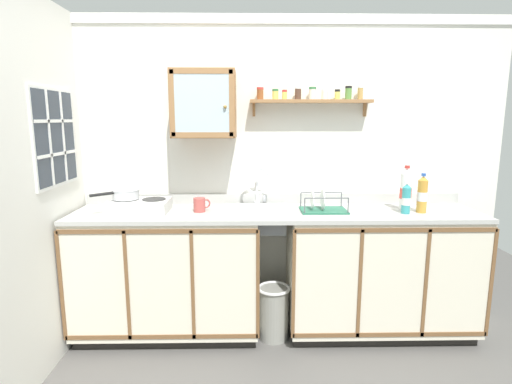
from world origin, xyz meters
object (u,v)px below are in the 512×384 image
Objects in this scene: sink at (257,212)px; trash_bin at (274,311)px; wall_cabinet at (204,104)px; hot_plate_stove at (140,206)px; dish_rack at (322,207)px; bottle_opaque_white_1 at (406,190)px; mug at (200,205)px; saucepan at (125,194)px; bottle_detergent_teal_0 at (406,199)px; bottle_juice_amber_2 at (422,195)px.

sink is 1.19× the size of trash_bin.
sink is 1.00× the size of wall_cabinet.
hot_plate_stove is 1.26× the size of dish_rack.
bottle_opaque_white_1 is 2.72× the size of mug.
sink is at bearing 173.50° from dish_rack.
saucepan is at bearing 179.51° from bottle_opaque_white_1.
bottle_opaque_white_1 is at bearing -2.01° from sink.
bottle_detergent_teal_0 is (2.03, -0.12, -0.02)m from saucepan.
bottle_detergent_teal_0 reaches higher than dish_rack.
hot_plate_stove is at bearing -10.55° from saucepan.
hot_plate_stove is 1.27m from trash_bin.
sink is 2.07× the size of bottle_detergent_teal_0.
wall_cabinet is 1.19× the size of trash_bin.
sink is 0.43m from mug.
mug is (-0.42, -0.05, 0.07)m from sink.
hot_plate_stove is at bearing 175.15° from trash_bin.
saucepan is (-0.96, -0.02, 0.15)m from sink.
sink is at bearing 7.44° from mug.
mug is (-1.48, 0.08, -0.05)m from bottle_detergent_teal_0.
bottle_juice_amber_2 is 1.71m from wall_cabinet.
dish_rack is 0.90m from mug.
dish_rack is at bearing 175.83° from bottle_juice_amber_2.
sink reaches higher than saucepan.
saucepan is 2.16m from bottle_juice_amber_2.
saucepan is 0.87m from wall_cabinet.
saucepan reaches higher than mug.
bottle_detergent_teal_0 reaches higher than hot_plate_stove.
mug is (-1.51, -0.02, -0.10)m from bottle_opaque_white_1.
sink is 0.48m from dish_rack.
bottle_juice_amber_2 reaches higher than hot_plate_stove.
bottle_detergent_teal_0 is 0.13m from bottle_juice_amber_2.
saucepan is at bearing 176.73° from bottle_detergent_teal_0.
dish_rack reaches higher than saucepan.
hot_plate_stove is at bearing 177.13° from bottle_detergent_teal_0.
dish_rack is (0.48, -0.05, 0.05)m from sink.
mug is at bearing -3.51° from saucepan.
bottle_juice_amber_2 is 0.70× the size of trash_bin.
bottle_detergent_teal_0 is at bearing -2.87° from hot_plate_stove.
sink reaches higher than trash_bin.
bottle_detergent_teal_0 is 0.70× the size of bottle_opaque_white_1.
mug is 0.97m from trash_bin.
hot_plate_stove is at bearing 178.19° from mug.
bottle_detergent_teal_0 is at bearing -0.79° from trash_bin.
bottle_juice_amber_2 is at bearing -2.27° from saucepan.
bottle_opaque_white_1 is at bearing -4.47° from wall_cabinet.
bottle_detergent_teal_0 is 0.70× the size of dish_rack.
bottle_juice_amber_2 is (2.16, -0.09, 0.00)m from saucepan.
bottle_detergent_teal_0 reaches higher than saucepan.
dish_rack is at bearing -1.33° from saucepan.
saucepan is at bearing 178.67° from dish_rack.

